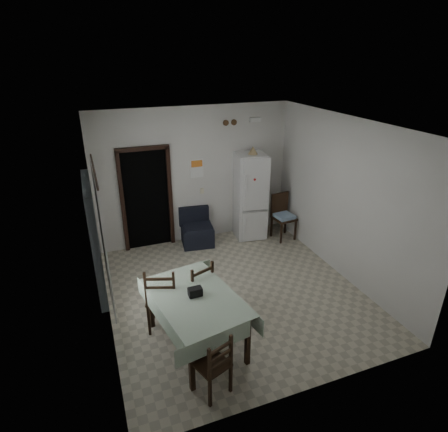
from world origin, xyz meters
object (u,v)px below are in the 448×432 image
dining_chair_far_left (163,296)px  dining_chair_far_right (196,289)px  dining_chair_near_head (212,363)px  dining_table (196,321)px  corner_chair (284,217)px  navy_seat (197,228)px  fridge (250,196)px

dining_chair_far_left → dining_chair_far_right: dining_chair_far_left is taller
dining_chair_far_left → dining_chair_near_head: bearing=120.9°
dining_table → corner_chair: bearing=31.7°
navy_seat → dining_chair_far_left: (-1.25, -2.37, 0.15)m
navy_seat → dining_table: 3.05m
dining_chair_far_right → dining_chair_near_head: size_ratio=1.15×
dining_chair_far_left → dining_chair_far_right: 0.53m
fridge → navy_seat: (-1.22, -0.00, -0.56)m
dining_chair_far_left → dining_chair_near_head: dining_chair_far_left is taller
dining_chair_far_left → dining_chair_near_head: (0.28, -1.39, -0.10)m
fridge → corner_chair: (0.66, -0.41, -0.45)m
corner_chair → dining_chair_far_left: bearing=-154.2°
corner_chair → dining_table: (-2.79, -2.51, -0.10)m
dining_chair_far_right → dining_chair_near_head: dining_chair_far_right is taller
fridge → dining_chair_near_head: (-2.19, -3.76, -0.52)m
navy_seat → dining_chair_near_head: dining_chair_near_head is taller
fridge → dining_table: (-2.13, -2.91, -0.55)m
navy_seat → dining_chair_far_right: (-0.73, -2.31, 0.11)m
corner_chair → dining_chair_near_head: size_ratio=1.16×
fridge → dining_chair_far_left: size_ratio=1.76×
fridge → dining_chair_near_head: size_ratio=2.17×
dining_table → dining_chair_far_right: size_ratio=1.56×
navy_seat → fridge: bearing=7.8°
fridge → dining_chair_far_right: (-1.95, -2.31, -0.45)m
dining_chair_far_left → dining_chair_near_head: 1.42m
navy_seat → dining_table: bearing=-99.5°
fridge → dining_chair_far_right: 3.06m
navy_seat → dining_chair_far_right: bearing=-99.7°
corner_chair → dining_chair_far_left: dining_chair_far_left is taller
dining_chair_near_head → dining_chair_far_left: bearing=-98.4°
corner_chair → fridge: bearing=142.4°
dining_table → dining_chair_near_head: dining_chair_near_head is taller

